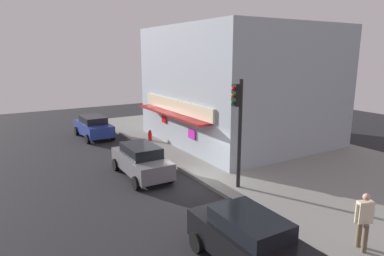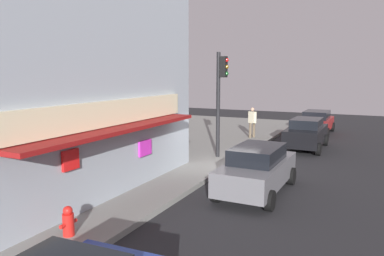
{
  "view_description": "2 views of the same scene",
  "coord_description": "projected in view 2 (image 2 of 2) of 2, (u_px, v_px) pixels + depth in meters",
  "views": [
    {
      "loc": [
        13.16,
        -8.24,
        6.16
      ],
      "look_at": [
        -2.17,
        0.99,
        2.16
      ],
      "focal_mm": 31.75,
      "sensor_mm": 36.0,
      "label": 1
    },
    {
      "loc": [
        -14.39,
        -5.45,
        4.09
      ],
      "look_at": [
        -1.05,
        1.0,
        1.92
      ],
      "focal_mm": 35.13,
      "sensor_mm": 36.0,
      "label": 2
    }
  ],
  "objects": [
    {
      "name": "trash_can",
      "position": [
        49.0,
        206.0,
        9.97
      ],
      "size": [
        0.57,
        0.57,
        0.86
      ],
      "primitive_type": "cylinder",
      "color": "#2D2D2D",
      "rests_on": "sidewalk"
    },
    {
      "name": "traffic_light",
      "position": [
        220.0,
        90.0,
        17.3
      ],
      "size": [
        0.32,
        0.58,
        4.88
      ],
      "color": "black",
      "rests_on": "sidewalk"
    },
    {
      "name": "ground_plane",
      "position": [
        224.0,
        172.0,
        15.76
      ],
      "size": [
        51.91,
        51.91,
        0.0
      ],
      "primitive_type": "plane",
      "color": "#232326"
    },
    {
      "name": "fire_hydrant",
      "position": [
        68.0,
        221.0,
        9.09
      ],
      "size": [
        0.52,
        0.28,
        0.74
      ],
      "color": "red",
      "rests_on": "sidewalk"
    },
    {
      "name": "parked_car_black",
      "position": [
        306.0,
        133.0,
        20.41
      ],
      "size": [
        4.19,
        2.0,
        1.66
      ],
      "color": "black",
      "rests_on": "ground_plane"
    },
    {
      "name": "parked_car_grey",
      "position": [
        257.0,
        169.0,
        12.85
      ],
      "size": [
        4.33,
        2.01,
        1.63
      ],
      "color": "slate",
      "rests_on": "ground_plane"
    },
    {
      "name": "parked_car_red",
      "position": [
        316.0,
        122.0,
        25.64
      ],
      "size": [
        4.32,
        2.1,
        1.56
      ],
      "color": "#AD1E1E",
      "rests_on": "ground_plane"
    },
    {
      "name": "pedestrian",
      "position": [
        252.0,
        121.0,
        22.97
      ],
      "size": [
        0.5,
        0.59,
        1.85
      ],
      "color": "brown",
      "rests_on": "sidewalk"
    },
    {
      "name": "sidewalk",
      "position": [
        108.0,
        156.0,
        18.35
      ],
      "size": [
        34.6,
        12.1,
        0.18
      ],
      "primitive_type": "cube",
      "color": "gray",
      "rests_on": "ground_plane"
    }
  ]
}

